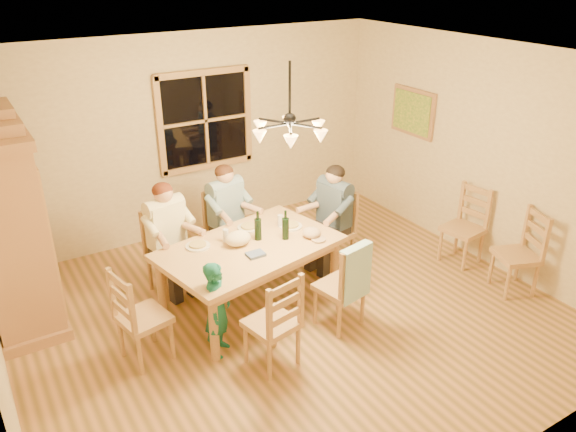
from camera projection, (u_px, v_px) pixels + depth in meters
floor at (289, 314)px, 6.11m from camera, size 5.50×5.50×0.00m
ceiling at (290, 61)px, 4.96m from camera, size 5.50×5.00×0.02m
wall_back at (191, 137)px, 7.47m from camera, size 5.50×0.02×2.70m
wall_right at (481, 153)px, 6.84m from camera, size 0.02×5.00×2.70m
window at (205, 120)px, 7.45m from camera, size 1.30×0.06×1.30m
painting at (413, 112)px, 7.64m from camera, size 0.06×0.78×0.64m
chandelier at (290, 129)px, 5.23m from camera, size 0.77×0.68×0.71m
armoire at (9, 228)px, 5.64m from camera, size 0.66×1.40×2.30m
dining_table at (250, 253)px, 5.98m from camera, size 2.05×1.48×0.76m
chair_far_left at (171, 267)px, 6.43m from camera, size 0.51×0.50×0.99m
chair_far_right at (228, 244)px, 6.94m from camera, size 0.51×0.50×0.99m
chair_near_left at (272, 337)px, 5.26m from camera, size 0.51×0.50×0.99m
chair_near_right at (339, 299)px, 5.83m from camera, size 0.51×0.50×0.99m
chair_end_left at (146, 331)px, 5.33m from camera, size 0.50×0.51×0.99m
chair_end_right at (332, 244)px, 6.92m from camera, size 0.50×0.51×0.99m
adult_woman at (166, 225)px, 6.20m from camera, size 0.45×0.49×0.87m
adult_plaid_man at (226, 204)px, 6.71m from camera, size 0.45×0.49×0.87m
adult_slate_man at (333, 205)px, 6.70m from camera, size 0.49×0.45×0.87m
towel at (355, 273)px, 5.54m from camera, size 0.39×0.17×0.58m
wine_bottle_a at (258, 226)px, 5.99m from camera, size 0.08×0.08×0.33m
wine_bottle_b at (285, 225)px, 6.00m from camera, size 0.08×0.08×0.33m
plate_woman at (198, 246)px, 5.90m from camera, size 0.26×0.26×0.02m
plate_plaid at (249, 228)px, 6.30m from camera, size 0.26×0.26×0.02m
plate_slate at (291, 226)px, 6.33m from camera, size 0.26×0.26×0.02m
wine_glass_a at (226, 235)px, 5.99m from camera, size 0.06×0.06×0.14m
wine_glass_b at (280, 221)px, 6.32m from camera, size 0.06×0.06×0.14m
cap at (311, 233)px, 6.08m from camera, size 0.20×0.20×0.11m
napkin at (256, 254)px, 5.73m from camera, size 0.20×0.17×0.03m
cloth_bundle at (238, 238)px, 5.91m from camera, size 0.28×0.22×0.15m
child at (218, 309)px, 5.33m from camera, size 0.42×0.43×1.00m
chair_spare_front at (514, 267)px, 6.42m from camera, size 0.55×0.56×0.99m
chair_spare_back at (461, 240)px, 7.03m from camera, size 0.48×0.49×0.99m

